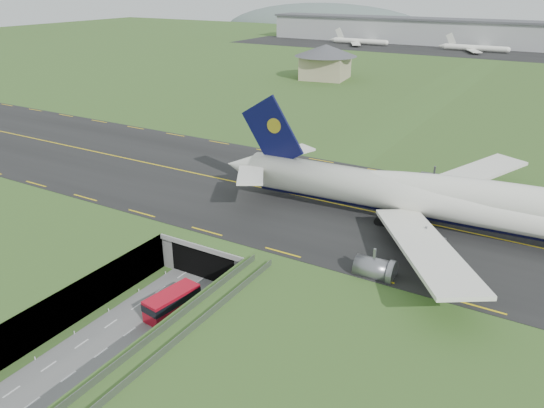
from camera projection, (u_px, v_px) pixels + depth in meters
The scene contains 10 objects.
ground at pixel (170, 304), 76.68m from camera, with size 900.00×900.00×0.00m, color #375120.
airfield_deck at pixel (168, 286), 75.51m from camera, with size 800.00×800.00×6.00m, color gray.
trench_road at pixel (132, 330), 70.70m from camera, with size 12.00×75.00×0.20m, color slate.
taxiway at pixel (282, 192), 100.47m from camera, with size 800.00×44.00×0.18m, color black.
tunnel_portal at pixel (234, 239), 88.63m from camera, with size 17.00×22.30×6.00m.
guideway at pixel (125, 381), 54.30m from camera, with size 3.00×53.00×7.05m.
jumbo_jet at pixel (477, 205), 81.71m from camera, with size 90.66×58.94×19.52m.
shuttle_tram at pixel (172, 303), 73.71m from camera, with size 4.23×8.57×3.33m.
service_building at pixel (326, 59), 213.32m from camera, with size 28.56×28.56×13.70m.
cargo_terminal at pixel (508, 35), 308.59m from camera, with size 320.00×67.00×15.60m.
Camera 1 is at (45.86, -48.37, 43.21)m, focal length 35.00 mm.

